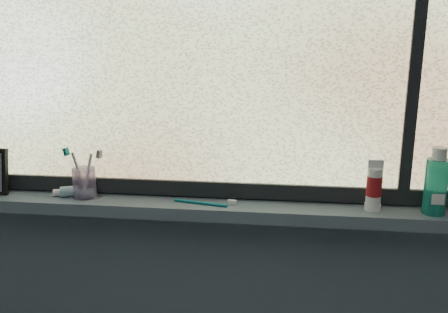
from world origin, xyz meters
The scene contains 10 objects.
wall_back centered at (0.00, 1.30, 1.25)m, with size 3.00×0.01×2.50m, color #9EA3A8.
windowsill centered at (0.00, 1.23, 1.00)m, with size 1.62×0.14×0.04m, color slate.
window_pane centered at (0.00, 1.28, 1.53)m, with size 1.50×0.01×1.00m, color silver.
frame_bottom centered at (0.00, 1.28, 1.05)m, with size 1.60×0.03×0.05m, color black.
frame_mullion centered at (0.60, 1.28, 1.53)m, with size 0.04×0.03×1.00m, color black.
toothpaste_tube centered at (-0.44, 1.23, 1.04)m, with size 0.19×0.04×0.03m, color silver, non-canonical shape.
toothbrush_cup centered at (-0.41, 1.23, 1.07)m, with size 0.07×0.07×0.10m, color #B094C4.
toothbrush_lying centered at (-0.02, 1.21, 1.03)m, with size 0.22×0.02×0.01m, color #0C6771, non-canonical shape.
mouthwash_bottle centered at (0.68, 1.22, 1.12)m, with size 0.07×0.07×0.17m, color #22AF91.
cream_tube centered at (0.50, 1.23, 1.10)m, with size 0.04×0.04×0.11m, color silver.
Camera 1 is at (0.23, -0.24, 1.57)m, focal length 40.00 mm.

